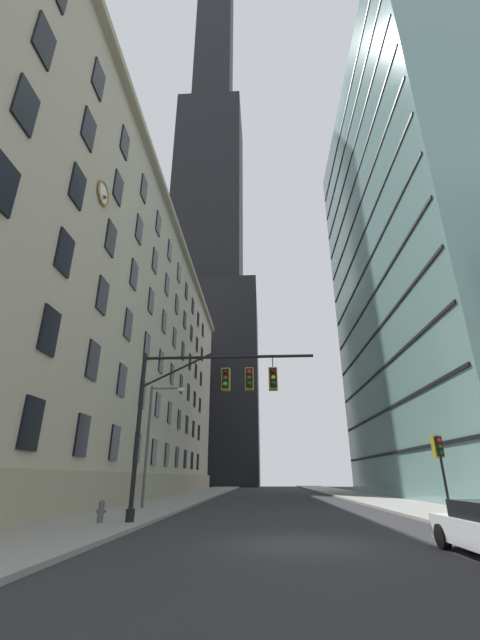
# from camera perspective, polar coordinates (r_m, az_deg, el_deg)

# --- Properties ---
(ground_plane) EXTENTS (102.00, 160.00, 0.10)m
(ground_plane) POSITION_cam_1_polar(r_m,az_deg,el_deg) (13.68, 9.11, -29.80)
(ground_plane) COLOR #28282B
(sidewalk_left) EXTENTS (5.00, 160.00, 0.15)m
(sidewalk_left) POSITION_cam_1_polar(r_m,az_deg,el_deg) (15.49, -28.40, -26.30)
(sidewalk_left) COLOR gray
(sidewalk_left) RESTS_ON ground
(station_building) EXTENTS (13.31, 65.45, 29.89)m
(station_building) POSITION_cam_1_polar(r_m,az_deg,el_deg) (45.29, -17.92, -4.13)
(station_building) COLOR #B2A88E
(station_building) RESTS_ON ground
(dark_skyscraper) EXTENTS (28.38, 28.38, 224.04)m
(dark_skyscraper) POSITION_cam_1_polar(r_m,az_deg,el_deg) (119.00, -4.70, 11.74)
(dark_skyscraper) COLOR black
(dark_skyscraper) RESTS_ON ground
(glass_office_midrise) EXTENTS (14.99, 36.22, 52.57)m
(glass_office_midrise) POSITION_cam_1_polar(r_m,az_deg,el_deg) (51.02, 25.66, 9.03)
(glass_office_midrise) COLOR gray
(glass_office_midrise) RESTS_ON ground
(traffic_signal_mast) EXTENTS (8.22, 0.63, 7.29)m
(traffic_signal_mast) POSITION_cam_1_polar(r_m,az_deg,el_deg) (18.37, -3.42, -10.54)
(traffic_signal_mast) COLOR black
(traffic_signal_mast) RESTS_ON sidewalk_left
(traffic_light_near_right) EXTENTS (0.40, 0.63, 3.63)m
(traffic_light_near_right) POSITION_cam_1_polar(r_m,az_deg,el_deg) (22.21, 27.01, -16.68)
(traffic_light_near_right) COLOR black
(traffic_light_near_right) RESTS_ON sidewalk_right
(street_lamppost) EXTENTS (2.36, 0.32, 7.43)m
(street_lamppost) POSITION_cam_1_polar(r_m,az_deg,el_deg) (26.86, -12.50, -15.67)
(street_lamppost) COLOR #47474C
(street_lamppost) RESTS_ON sidewalk_left
(fire_hydrant) EXTENTS (0.42, 0.26, 0.85)m
(fire_hydrant) POSITION_cam_1_polar(r_m,az_deg,el_deg) (18.74, -19.61, -24.69)
(fire_hydrant) COLOR #4C4C51
(fire_hydrant) RESTS_ON sidewalk_left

